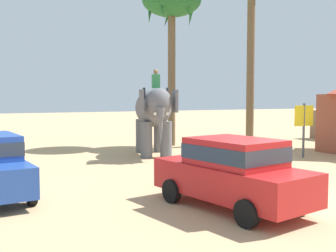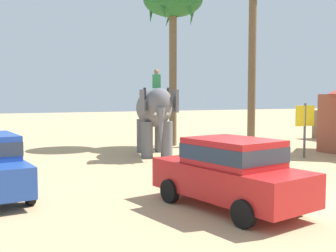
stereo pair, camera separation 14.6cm
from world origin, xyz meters
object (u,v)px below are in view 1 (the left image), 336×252
elephant_with_mahout (154,112)px  signboard_yellow (304,119)px  palm_tree_far_back (172,5)px  car_sedan_foreground (233,170)px

elephant_with_mahout → signboard_yellow: (5.74, -3.35, -0.30)m
palm_tree_far_back → car_sedan_foreground: bearing=-109.0°
signboard_yellow → palm_tree_far_back: bearing=117.0°
palm_tree_far_back → signboard_yellow: bearing=-63.0°
car_sedan_foreground → palm_tree_far_back: (4.19, 12.20, 6.66)m
elephant_with_mahout → palm_tree_far_back: (2.41, 3.18, 5.60)m
car_sedan_foreground → elephant_with_mahout: bearing=78.8°
car_sedan_foreground → signboard_yellow: 9.44m
palm_tree_far_back → signboard_yellow: size_ratio=3.66×
car_sedan_foreground → palm_tree_far_back: palm_tree_far_back is taller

